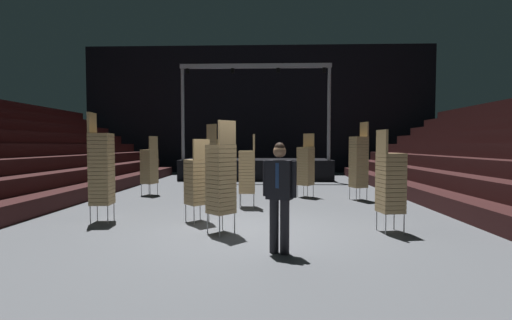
{
  "coord_description": "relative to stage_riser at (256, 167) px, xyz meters",
  "views": [
    {
      "loc": [
        0.56,
        -7.07,
        1.75
      ],
      "look_at": [
        0.3,
        0.96,
        1.4
      ],
      "focal_mm": 24.3,
      "sensor_mm": 36.0,
      "label": 1
    }
  ],
  "objects": [
    {
      "name": "stage_riser",
      "position": [
        0.0,
        0.0,
        0.0
      ],
      "size": [
        7.53,
        2.99,
        5.62
      ],
      "color": "black",
      "rests_on": "ground_plane"
    },
    {
      "name": "chair_stack_mid_centre",
      "position": [
        3.02,
        -10.95,
        0.43
      ],
      "size": [
        0.5,
        0.5,
        2.05
      ],
      "rotation": [
        0.0,
        0.0,
        4.87
      ],
      "color": "#B2B5BA",
      "rests_on": "ground_plane"
    },
    {
      "name": "chair_stack_aisle_left",
      "position": [
        1.86,
        -6.27,
        0.47
      ],
      "size": [
        0.62,
        0.62,
        2.14
      ],
      "rotation": [
        0.0,
        0.0,
        2.48
      ],
      "color": "#B2B5BA",
      "rests_on": "ground_plane"
    },
    {
      "name": "man_with_tie",
      "position": [
        0.76,
        -12.37,
        0.42
      ],
      "size": [
        0.56,
        0.36,
        1.79
      ],
      "rotation": [
        0.0,
        0.0,
        2.78
      ],
      "color": "black",
      "rests_on": "ground_plane"
    },
    {
      "name": "ground_plane",
      "position": [
        -0.0,
        -10.83,
        -0.65
      ],
      "size": [
        22.0,
        30.0,
        0.1
      ],
      "primitive_type": "cube",
      "color": "#515459"
    },
    {
      "name": "chair_stack_front_left",
      "position": [
        -1.02,
        -10.13,
        0.34
      ],
      "size": [
        0.62,
        0.62,
        1.88
      ],
      "rotation": [
        0.0,
        0.0,
        0.73
      ],
      "color": "#B2B5BA",
      "rests_on": "ground_plane"
    },
    {
      "name": "chair_stack_mid_right",
      "position": [
        -1.03,
        -7.12,
        0.6
      ],
      "size": [
        0.62,
        0.62,
        2.39
      ],
      "rotation": [
        0.0,
        0.0,
        5.61
      ],
      "color": "#B2B5BA",
      "rests_on": "ground_plane"
    },
    {
      "name": "chair_stack_rear_centre",
      "position": [
        3.47,
        -6.86,
        0.64
      ],
      "size": [
        0.56,
        0.56,
        2.48
      ],
      "rotation": [
        0.0,
        0.0,
        1.9
      ],
      "color": "#B2B5BA",
      "rests_on": "ground_plane"
    },
    {
      "name": "arena_end_wall",
      "position": [
        -0.0,
        4.17,
        3.4
      ],
      "size": [
        22.0,
        0.3,
        8.0
      ],
      "primitive_type": "cube",
      "color": "black",
      "rests_on": "ground_plane"
    },
    {
      "name": "chair_stack_mid_left",
      "position": [
        -0.34,
        -11.14,
        0.51
      ],
      "size": [
        0.62,
        0.62,
        2.22
      ],
      "rotation": [
        0.0,
        0.0,
        0.81
      ],
      "color": "#B2B5BA",
      "rests_on": "ground_plane"
    },
    {
      "name": "chair_stack_rear_left",
      "position": [
        -3.18,
        -10.23,
        0.64
      ],
      "size": [
        0.47,
        0.47,
        2.48
      ],
      "rotation": [
        0.0,
        0.0,
        4.79
      ],
      "color": "#B2B5BA",
      "rests_on": "ground_plane"
    },
    {
      "name": "chair_stack_front_right",
      "position": [
        0.01,
        -8.24,
        0.43
      ],
      "size": [
        0.45,
        0.45,
        2.05
      ],
      "rotation": [
        0.0,
        0.0,
        1.58
      ],
      "color": "#B2B5BA",
      "rests_on": "ground_plane"
    },
    {
      "name": "chair_stack_rear_right",
      "position": [
        -3.54,
        -6.0,
        0.43
      ],
      "size": [
        0.57,
        0.57,
        2.05
      ],
      "rotation": [
        0.0,
        0.0,
        1.18
      ],
      "color": "#B2B5BA",
      "rests_on": "ground_plane"
    }
  ]
}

